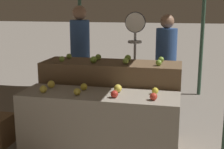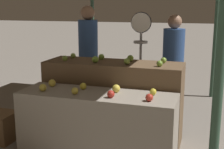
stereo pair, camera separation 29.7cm
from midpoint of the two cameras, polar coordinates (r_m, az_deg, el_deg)
display_counter_front at (r=3.49m, az=-0.29°, el=-9.62°), size 1.72×0.55×0.78m
display_counter_back at (r=4.00m, az=2.36°, el=-4.94°), size 1.72×0.55×1.02m
apple_front_0 at (r=3.49m, az=-10.16°, el=-2.40°), size 0.08×0.08×0.08m
apple_front_1 at (r=3.33m, az=-4.27°, el=-3.03°), size 0.08×0.08×0.08m
apple_front_2 at (r=3.20m, az=2.45°, el=-3.63°), size 0.08×0.08×0.08m
apple_front_3 at (r=3.12m, az=9.56°, el=-4.20°), size 0.08×0.08×0.08m
apple_front_4 at (r=3.68m, az=-8.63°, el=-1.56°), size 0.09×0.09×0.09m
apple_front_5 at (r=3.51m, az=-2.89°, el=-2.17°), size 0.08×0.08×0.08m
apple_front_6 at (r=3.40m, az=3.27°, el=-2.59°), size 0.09×0.09×0.09m
apple_front_7 at (r=3.34m, az=10.07°, el=-3.16°), size 0.07×0.07×0.07m
apple_back_0 at (r=3.97m, az=-6.49°, el=2.94°), size 0.07×0.07×0.07m
apple_back_1 at (r=3.82m, az=-0.84°, el=2.75°), size 0.08×0.08×0.08m
apple_back_2 at (r=3.72m, az=5.04°, el=2.40°), size 0.08×0.08×0.08m
apple_back_3 at (r=3.64m, az=11.02°, el=1.97°), size 0.07×0.07×0.07m
apple_back_4 at (r=4.17m, az=-5.10°, el=3.44°), size 0.07×0.07×0.07m
apple_back_5 at (r=4.03m, az=0.16°, el=3.23°), size 0.08×0.08×0.08m
apple_back_6 at (r=3.93m, az=5.55°, el=2.96°), size 0.08×0.08×0.08m
apple_back_7 at (r=3.87m, az=11.60°, el=2.55°), size 0.07×0.07×0.07m
produce_scale at (r=4.50m, az=7.17°, el=5.75°), size 0.29×0.20×1.62m
person_vendor_at_scale at (r=4.81m, az=12.87°, el=2.73°), size 0.42×0.42×1.58m
person_customer_left at (r=5.08m, az=-2.69°, el=4.50°), size 0.41×0.41×1.71m
wooden_crate_side at (r=4.25m, az=-17.85°, el=-9.11°), size 0.37×0.37×0.37m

